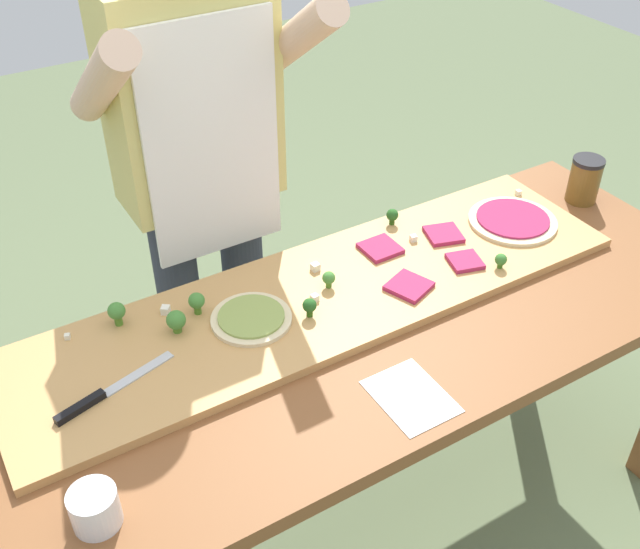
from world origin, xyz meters
name	(u,v)px	position (x,y,z in m)	size (l,w,h in m)	color
ground_plane	(360,524)	(0.00, 0.00, 0.00)	(8.00, 8.00, 0.00)	#60704C
prep_table	(369,356)	(0.00, 0.00, 0.67)	(1.86, 0.71, 0.78)	brown
cutting_board	(322,297)	(-0.05, 0.13, 0.79)	(1.54, 0.40, 0.02)	tan
chefs_knife	(100,396)	(-0.62, 0.07, 0.81)	(0.27, 0.09, 0.02)	#B7BABF
pizza_whole_beet_magenta	(513,220)	(0.55, 0.13, 0.81)	(0.24, 0.24, 0.02)	beige
pizza_whole_pesto_green	(251,318)	(-0.24, 0.13, 0.81)	(0.19, 0.19, 0.02)	beige
pizza_slice_center	(380,248)	(0.17, 0.21, 0.81)	(0.09, 0.09, 0.01)	#9E234C
pizza_slice_far_left	(409,286)	(0.14, 0.04, 0.81)	(0.09, 0.09, 0.01)	#9E234C
pizza_slice_near_left	(444,234)	(0.35, 0.17, 0.81)	(0.09, 0.09, 0.01)	#9E234C
pizza_slice_far_right	(465,261)	(0.32, 0.05, 0.81)	(0.08, 0.08, 0.01)	#9E234C
broccoli_floret_front_mid	(392,215)	(0.26, 0.29, 0.83)	(0.03, 0.03, 0.05)	#2C5915
broccoli_floret_front_right	(197,302)	(-0.34, 0.22, 0.83)	(0.04, 0.04, 0.06)	#487A23
broccoli_floret_back_mid	(501,260)	(0.38, -0.01, 0.82)	(0.03, 0.03, 0.04)	#3F7220
broccoli_floret_back_right	(310,306)	(-0.12, 0.07, 0.83)	(0.03, 0.03, 0.05)	#2C5915
broccoli_floret_front_left	(176,321)	(-0.40, 0.18, 0.83)	(0.04, 0.04, 0.06)	#487A23
broccoli_floret_center_left	(329,278)	(-0.03, 0.14, 0.83)	(0.03, 0.03, 0.04)	#487A23
broccoli_floret_back_left	(117,312)	(-0.51, 0.27, 0.84)	(0.04, 0.04, 0.06)	#487A23
cheese_crumble_a	(67,337)	(-0.62, 0.28, 0.81)	(0.01, 0.01, 0.01)	silver
cheese_crumble_b	(166,310)	(-0.40, 0.25, 0.81)	(0.02, 0.02, 0.02)	white
cheese_crumble_c	(315,267)	(-0.02, 0.22, 0.81)	(0.02, 0.02, 0.02)	silver
cheese_crumble_d	(518,193)	(0.66, 0.23, 0.81)	(0.01, 0.01, 0.01)	silver
cheese_crumble_e	(413,238)	(0.27, 0.20, 0.81)	(0.02, 0.02, 0.02)	white
cheese_crumble_f	(315,298)	(-0.08, 0.12, 0.81)	(0.02, 0.02, 0.02)	silver
flour_cup	(95,510)	(-0.71, -0.19, 0.81)	(0.09, 0.09, 0.08)	white
sauce_jar	(585,180)	(0.83, 0.14, 0.84)	(0.09, 0.09, 0.13)	brown
recipe_note	(411,396)	(-0.06, -0.23, 0.78)	(0.14, 0.18, 0.00)	white
cook_center	(200,162)	(-0.17, 0.54, 1.00)	(0.54, 0.39, 1.67)	#333847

